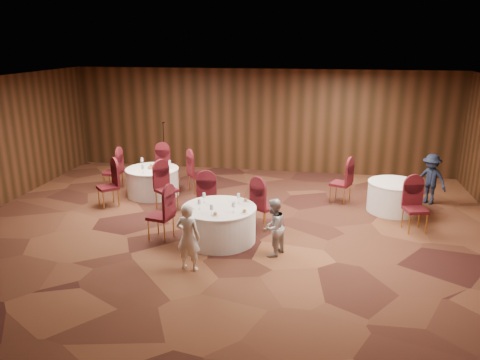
% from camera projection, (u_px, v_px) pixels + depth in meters
% --- Properties ---
extents(ground, '(12.00, 12.00, 0.00)m').
position_uv_depth(ground, '(230.00, 229.00, 10.40)').
color(ground, black).
rests_on(ground, ground).
extents(room_shell, '(12.00, 12.00, 12.00)m').
position_uv_depth(room_shell, '(229.00, 143.00, 9.83)').
color(room_shell, silver).
rests_on(room_shell, ground).
extents(table_main, '(1.54, 1.54, 0.74)m').
position_uv_depth(table_main, '(219.00, 224.00, 9.74)').
color(table_main, white).
rests_on(table_main, ground).
extents(table_left, '(1.41, 1.41, 0.74)m').
position_uv_depth(table_left, '(153.00, 182.00, 12.60)').
color(table_left, white).
rests_on(table_left, ground).
extents(table_right, '(1.29, 1.29, 0.74)m').
position_uv_depth(table_right, '(394.00, 196.00, 11.41)').
color(table_right, white).
rests_on(table_right, ground).
extents(chairs_main, '(2.75, 1.93, 1.00)m').
position_uv_depth(chairs_main, '(212.00, 206.00, 10.38)').
color(chairs_main, '#3E0C0C').
rests_on(chairs_main, ground).
extents(chairs_left, '(3.04, 2.98, 1.00)m').
position_uv_depth(chairs_left, '(151.00, 177.00, 12.59)').
color(chairs_left, '#3E0C0C').
rests_on(chairs_left, ground).
extents(chairs_right, '(2.21, 2.33, 1.00)m').
position_uv_depth(chairs_right, '(375.00, 195.00, 11.11)').
color(chairs_right, '#3E0C0C').
rests_on(chairs_right, ground).
extents(tabletop_main, '(1.06, 1.05, 0.22)m').
position_uv_depth(tabletop_main, '(225.00, 204.00, 9.49)').
color(tabletop_main, silver).
rests_on(tabletop_main, table_main).
extents(tabletop_left, '(0.91, 0.81, 0.22)m').
position_uv_depth(tabletop_left, '(152.00, 166.00, 12.47)').
color(tabletop_left, silver).
rests_on(tabletop_left, table_left).
extents(tabletop_right, '(0.08, 0.08, 0.22)m').
position_uv_depth(tabletop_right, '(408.00, 180.00, 10.96)').
color(tabletop_right, silver).
rests_on(tabletop_right, table_right).
extents(mic_stand, '(0.24, 0.24, 1.67)m').
position_uv_depth(mic_stand, '(165.00, 160.00, 14.38)').
color(mic_stand, black).
rests_on(mic_stand, ground).
extents(woman_a, '(0.51, 0.38, 1.27)m').
position_uv_depth(woman_a, '(188.00, 237.00, 8.43)').
color(woman_a, white).
rests_on(woman_a, ground).
extents(woman_b, '(0.64, 0.70, 1.15)m').
position_uv_depth(woman_b, '(273.00, 227.00, 9.02)').
color(woman_b, '#B5B5BA').
rests_on(woman_b, ground).
extents(man_c, '(0.96, 0.89, 1.30)m').
position_uv_depth(man_c, '(431.00, 179.00, 11.87)').
color(man_c, '#151C30').
rests_on(man_c, ground).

